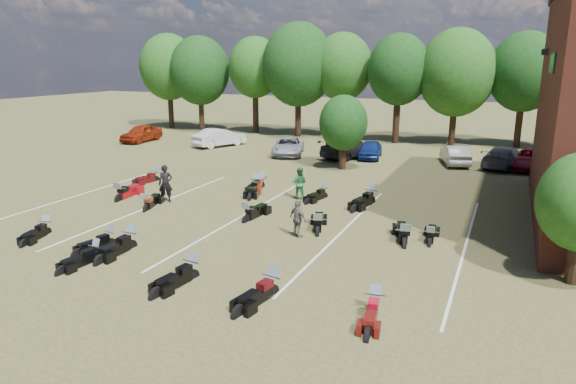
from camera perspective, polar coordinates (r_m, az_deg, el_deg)
The scene contains 34 objects.
ground at distance 20.19m, azimuth -1.99°, elevation -6.18°, with size 160.00×160.00×0.00m, color brown.
car_0 at distance 48.08m, azimuth -16.00°, elevation 6.31°, with size 1.80×4.48×1.53m, color maroon.
car_1 at distance 44.03m, azimuth -7.64°, elevation 6.03°, with size 1.62×4.65×1.53m, color silver.
car_2 at distance 39.66m, azimuth 0.03°, elevation 5.09°, with size 2.20×4.77×1.33m, color #989CA1.
car_3 at distance 38.73m, azimuth 6.87°, elevation 4.90°, with size 2.12×5.21×1.51m, color black.
car_4 at distance 38.80m, azimuth 9.13°, elevation 4.69°, with size 1.55×3.86×1.31m, color navy.
car_5 at distance 37.85m, azimuth 18.07°, elevation 3.97°, with size 1.46×4.19×1.38m, color #A2A29E.
car_6 at distance 37.93m, azimuth 25.37°, elevation 3.30°, with size 2.28×4.95×1.37m, color #600515.
car_7 at distance 37.84m, azimuth 22.96°, elevation 3.59°, with size 2.03×5.00×1.45m, color #3A3A3F.
person_black at distance 27.00m, azimuth -13.44°, elevation 0.90°, with size 0.71×0.46×1.94m, color black.
person_green at distance 26.89m, azimuth 1.27°, elevation 0.99°, with size 0.83×0.65×1.71m, color #286B36.
person_grey at distance 21.07m, azimuth 1.10°, elevation -3.01°, with size 0.93×0.39×1.58m, color #59544D.
motorcycle_0 at distance 23.95m, azimuth -25.25°, elevation -4.25°, with size 0.64×2.02×1.13m, color black, non-canonical shape.
motorcycle_1 at distance 20.23m, azimuth -20.59°, elevation -7.10°, with size 0.64×2.00×1.11m, color black, non-canonical shape.
motorcycle_2 at distance 21.01m, azimuth -17.09°, elevation -6.00°, with size 0.74×2.33×1.30m, color black, non-canonical shape.
motorcycle_3 at distance 21.59m, azimuth -19.12°, elevation -5.61°, with size 0.63×1.99×1.11m, color black, non-canonical shape.
motorcycle_4 at distance 17.74m, azimuth -10.63°, elevation -9.44°, with size 0.72×2.26×1.26m, color black, non-canonical shape.
motorcycle_5 at distance 16.36m, azimuth -1.82°, elevation -11.33°, with size 0.72×2.26×1.26m, color black, non-canonical shape.
motorcycle_6 at distance 15.51m, azimuth 9.56°, elevation -13.06°, with size 0.66×2.06×1.15m, color #4F0D0B, non-canonical shape.
motorcycle_7 at distance 28.14m, azimuth -18.22°, elevation -0.93°, with size 0.79×2.49×1.39m, color maroon, non-canonical shape.
motorcycle_8 at distance 25.93m, azimuth -15.46°, elevation -2.01°, with size 0.72×2.25×1.25m, color black, non-canonical shape.
motorcycle_9 at distance 23.41m, azimuth -4.59°, elevation -3.28°, with size 0.73×2.28×1.27m, color black, non-canonical shape.
motorcycle_11 at distance 21.70m, azimuth 3.30°, elevation -4.70°, with size 0.76×2.38×1.33m, color black, non-canonical shape.
motorcycle_12 at distance 20.83m, azimuth 12.74°, elevation -5.88°, with size 0.77×2.42×1.35m, color black, non-canonical shape.
motorcycle_13 at distance 21.18m, azimuth 15.46°, elevation -5.71°, with size 0.65×2.05×1.14m, color black, non-canonical shape.
motorcycle_14 at distance 32.15m, azimuth -14.49°, elevation 1.21°, with size 0.67×2.09×1.17m, color #40090B, non-canonical shape.
motorcycle_15 at distance 29.30m, azimuth -3.10°, elevation 0.38°, with size 0.69×2.18×1.22m, color maroon, non-canonical shape.
motorcycle_16 at distance 28.72m, azimuth -3.50°, elevation 0.09°, with size 0.79×2.48×1.38m, color black, non-canonical shape.
motorcycle_17 at distance 29.54m, azimuth -2.95°, elevation 0.50°, with size 0.74×2.31×1.29m, color black, non-canonical shape.
motorcycle_19 at distance 27.36m, azimuth 4.02°, elevation -0.65°, with size 0.65×2.04×1.14m, color black, non-canonical shape.
motorcycle_20 at distance 26.59m, azimuth 9.20°, elevation -1.25°, with size 0.80×2.52×1.41m, color black, non-canonical shape.
tree_line at distance 46.95m, azimuth 12.57°, elevation 13.14°, with size 56.00×6.00×9.79m.
young_tree_midfield at distance 34.32m, azimuth 6.16°, elevation 7.64°, with size 3.20×3.20×4.70m.
parking_lines at distance 24.01m, azimuth -5.39°, elevation -2.83°, with size 20.10×14.00×0.01m.
Camera 1 is at (8.17, -17.04, 7.11)m, focal length 32.00 mm.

